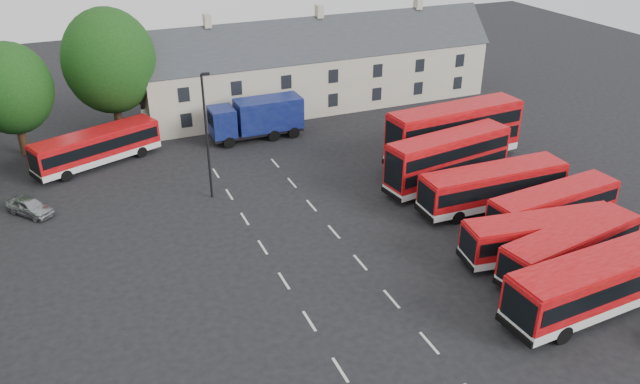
# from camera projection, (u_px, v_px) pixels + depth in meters

# --- Properties ---
(ground) EXTENTS (140.00, 140.00, 0.00)m
(ground) POSITION_uv_depth(u_px,v_px,m) (296.00, 300.00, 35.03)
(ground) COLOR black
(ground) RESTS_ON ground
(lane_markings) EXTENTS (5.15, 33.80, 0.01)m
(lane_markings) POSITION_uv_depth(u_px,v_px,m) (323.00, 271.00, 37.53)
(lane_markings) COLOR beige
(lane_markings) RESTS_ON ground
(terrace_houses) EXTENTS (35.70, 7.13, 10.06)m
(terrace_houses) POSITION_uv_depth(u_px,v_px,m) (319.00, 68.00, 62.68)
(terrace_houses) COLOR beige
(terrace_houses) RESTS_ON ground
(bus_row_a) EXTENTS (11.92, 3.39, 3.33)m
(bus_row_a) POSITION_uv_depth(u_px,v_px,m) (603.00, 279.00, 33.38)
(bus_row_a) COLOR silver
(bus_row_a) RESTS_ON ground
(bus_row_b) EXTENTS (10.27, 3.90, 2.84)m
(bus_row_b) POSITION_uv_depth(u_px,v_px,m) (571.00, 247.00, 36.82)
(bus_row_b) COLOR silver
(bus_row_b) RESTS_ON ground
(bus_row_c) EXTENTS (10.20, 3.71, 2.82)m
(bus_row_c) POSITION_uv_depth(u_px,v_px,m) (542.00, 234.00, 38.14)
(bus_row_c) COLOR silver
(bus_row_c) RESTS_ON ground
(bus_row_d) EXTENTS (10.02, 3.14, 2.79)m
(bus_row_d) POSITION_uv_depth(u_px,v_px,m) (553.00, 204.00, 41.57)
(bus_row_d) COLOR silver
(bus_row_d) RESTS_ON ground
(bus_row_e) EXTENTS (10.93, 2.74, 3.08)m
(bus_row_e) POSITION_uv_depth(u_px,v_px,m) (493.00, 184.00, 43.87)
(bus_row_e) COLOR silver
(bus_row_e) RESTS_ON ground
(bus_dd_south) EXTENTS (10.44, 3.78, 4.19)m
(bus_dd_south) POSITION_uv_depth(u_px,v_px,m) (448.00, 157.00, 46.69)
(bus_dd_south) COLOR silver
(bus_dd_south) RESTS_ON ground
(bus_dd_north) EXTENTS (11.84, 3.47, 4.79)m
(bus_dd_north) POSITION_uv_depth(u_px,v_px,m) (454.00, 130.00, 50.62)
(bus_dd_north) COLOR silver
(bus_dd_north) RESTS_ON ground
(bus_north) EXTENTS (10.39, 6.00, 2.90)m
(bus_north) POSITION_uv_depth(u_px,v_px,m) (97.00, 145.00, 50.42)
(bus_north) COLOR silver
(bus_north) RESTS_ON ground
(box_truck) EXTENTS (8.23, 2.61, 3.60)m
(box_truck) POSITION_uv_depth(u_px,v_px,m) (257.00, 117.00, 55.41)
(box_truck) COLOR black
(box_truck) RESTS_ON ground
(silver_car) EXTENTS (3.47, 3.74, 1.24)m
(silver_car) POSITION_uv_depth(u_px,v_px,m) (30.00, 207.00, 43.52)
(silver_car) COLOR #A8AAB0
(silver_car) RESTS_ON ground
(lamppost) EXTENTS (0.66, 0.34, 9.43)m
(lamppost) POSITION_uv_depth(u_px,v_px,m) (207.00, 134.00, 43.86)
(lamppost) COLOR black
(lamppost) RESTS_ON ground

